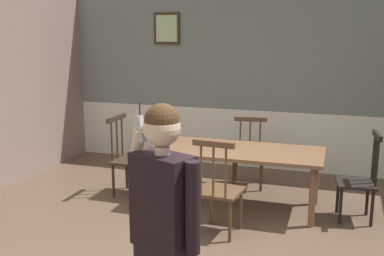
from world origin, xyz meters
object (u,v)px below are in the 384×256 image
chair_opposite_corner (130,158)px  person_figure (164,222)px  dining_table (236,155)px  chair_by_doorway (219,189)px  chair_near_window (360,180)px  chair_at_table_head (249,152)px

chair_opposite_corner → person_figure: 3.31m
dining_table → chair_by_doorway: (0.01, -0.84, -0.15)m
person_figure → chair_opposite_corner: bearing=-38.8°
dining_table → chair_near_window: chair_near_window is taller
chair_near_window → chair_opposite_corner: (-2.83, -0.04, 0.02)m
chair_by_doorway → chair_at_table_head: size_ratio=1.12×
person_figure → chair_at_table_head: bearing=-65.1°
chair_opposite_corner → person_figure: size_ratio=0.61×
chair_by_doorway → chair_at_table_head: chair_by_doorway is taller
dining_table → chair_near_window: size_ratio=2.01×
chair_near_window → chair_by_doorway: bearing=115.0°
dining_table → chair_opposite_corner: 1.43m
chair_by_doorway → chair_opposite_corner: 1.65m
chair_at_table_head → person_figure: 3.74m
chair_opposite_corner → person_figure: person_figure is taller
chair_near_window → dining_table: bearing=84.3°
chair_near_window → person_figure: (-1.21, -2.88, 0.51)m
chair_near_window → chair_by_doorway: chair_by_doorway is taller
dining_table → chair_at_table_head: 0.86m
chair_near_window → chair_at_table_head: size_ratio=1.10×
chair_at_table_head → chair_opposite_corner: chair_opposite_corner is taller
chair_by_doorway → dining_table: bearing=95.7°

